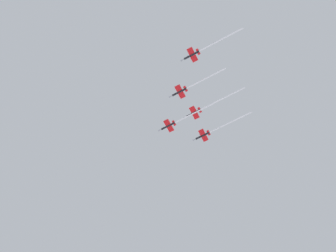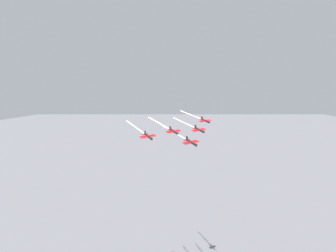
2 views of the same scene
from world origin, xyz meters
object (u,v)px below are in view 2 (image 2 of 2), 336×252
(jet_port_outer, at_px, (166,127))
(jet_port_inner, at_px, (192,127))
(jet_lead, at_px, (183,138))
(jet_starboard_outer, at_px, (198,118))
(jet_starboard_inner, at_px, (142,132))

(jet_port_outer, bearing_deg, jet_port_inner, 169.32)
(jet_lead, xyz_separation_m, jet_starboard_outer, (40.51, 24.47, -1.26))
(jet_port_outer, bearing_deg, jet_lead, 90.00)
(jet_lead, relative_size, jet_port_outer, 0.94)
(jet_lead, xyz_separation_m, jet_port_inner, (20.13, 11.74, -0.59))
(jet_port_outer, bearing_deg, jet_starboard_inner, 6.32)
(jet_lead, bearing_deg, jet_starboard_outer, -134.82)
(jet_lead, relative_size, jet_starboard_outer, 0.99)
(jet_lead, relative_size, jet_starboard_inner, 0.95)
(jet_starboard_inner, distance_m, jet_starboard_outer, 52.57)
(jet_starboard_inner, xyz_separation_m, jet_starboard_outer, (52.42, 3.38, -2.04))
(jet_port_inner, bearing_deg, jet_starboard_outer, -133.96)
(jet_port_inner, distance_m, jet_starboard_inner, 33.41)
(jet_port_inner, bearing_deg, jet_lead, 44.30)
(jet_port_inner, height_order, jet_port_outer, jet_port_outer)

